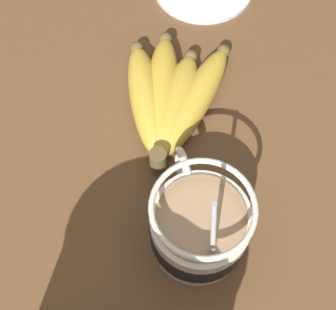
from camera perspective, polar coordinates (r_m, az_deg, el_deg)
The scene contains 3 objects.
table at distance 56.96cm, azimuth 0.91°, elevation -4.84°, with size 92.22×92.22×3.93cm.
coffee_mug at distance 49.26cm, azimuth 3.80°, elevation -8.73°, with size 14.28×10.43×15.74cm.
banana_bunch at distance 58.75cm, azimuth 0.21°, elevation 6.93°, with size 19.62×15.83×4.47cm.
Camera 1 is at (-20.51, 6.32, 54.73)cm, focal length 50.00 mm.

